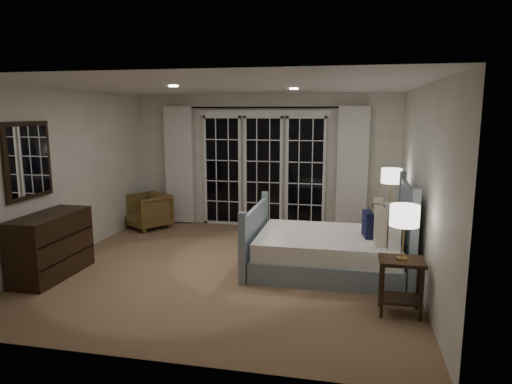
% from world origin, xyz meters
% --- Properties ---
extents(floor, '(5.00, 5.00, 0.00)m').
position_xyz_m(floor, '(0.00, 0.00, 0.00)').
color(floor, '#93674F').
rests_on(floor, ground).
extents(ceiling, '(5.00, 5.00, 0.00)m').
position_xyz_m(ceiling, '(0.00, 0.00, 2.50)').
color(ceiling, silver).
rests_on(ceiling, wall_back).
extents(wall_left, '(0.02, 5.00, 2.50)m').
position_xyz_m(wall_left, '(-2.50, 0.00, 1.25)').
color(wall_left, silver).
rests_on(wall_left, floor).
extents(wall_right, '(0.02, 5.00, 2.50)m').
position_xyz_m(wall_right, '(2.50, 0.00, 1.25)').
color(wall_right, silver).
rests_on(wall_right, floor).
extents(wall_back, '(5.00, 0.02, 2.50)m').
position_xyz_m(wall_back, '(0.00, 2.50, 1.25)').
color(wall_back, silver).
rests_on(wall_back, floor).
extents(wall_front, '(5.00, 0.02, 2.50)m').
position_xyz_m(wall_front, '(0.00, -2.50, 1.25)').
color(wall_front, silver).
rests_on(wall_front, floor).
extents(french_doors, '(2.50, 0.04, 2.20)m').
position_xyz_m(french_doors, '(0.00, 2.46, 1.09)').
color(french_doors, black).
rests_on(french_doors, wall_back).
extents(curtain_rod, '(3.50, 0.03, 0.03)m').
position_xyz_m(curtain_rod, '(0.00, 2.40, 2.25)').
color(curtain_rod, black).
rests_on(curtain_rod, wall_back).
extents(curtain_left, '(0.55, 0.10, 2.25)m').
position_xyz_m(curtain_left, '(-1.65, 2.38, 1.15)').
color(curtain_left, white).
rests_on(curtain_left, curtain_rod).
extents(curtain_right, '(0.55, 0.10, 2.25)m').
position_xyz_m(curtain_right, '(1.65, 2.38, 1.15)').
color(curtain_right, white).
rests_on(curtain_right, curtain_rod).
extents(downlight_a, '(0.12, 0.12, 0.01)m').
position_xyz_m(downlight_a, '(0.80, 0.60, 2.49)').
color(downlight_a, white).
rests_on(downlight_a, ceiling).
extents(downlight_b, '(0.12, 0.12, 0.01)m').
position_xyz_m(downlight_b, '(-0.60, -0.40, 2.49)').
color(downlight_b, white).
rests_on(downlight_b, ceiling).
extents(bed, '(2.11, 1.50, 1.22)m').
position_xyz_m(bed, '(1.42, 0.18, 0.32)').
color(bed, gray).
rests_on(bed, floor).
extents(nightstand_left, '(0.47, 0.38, 0.62)m').
position_xyz_m(nightstand_left, '(2.20, -1.05, 0.40)').
color(nightstand_left, black).
rests_on(nightstand_left, floor).
extents(nightstand_right, '(0.54, 0.43, 0.70)m').
position_xyz_m(nightstand_right, '(2.25, 1.34, 0.47)').
color(nightstand_right, black).
rests_on(nightstand_right, floor).
extents(lamp_left, '(0.31, 0.31, 0.59)m').
position_xyz_m(lamp_left, '(2.20, -1.05, 1.09)').
color(lamp_left, '#B29247').
rests_on(lamp_left, nightstand_left).
extents(lamp_right, '(0.31, 0.31, 0.61)m').
position_xyz_m(lamp_right, '(2.25, 1.34, 1.19)').
color(lamp_right, '#B29247').
rests_on(lamp_right, nightstand_right).
extents(armchair, '(0.98, 0.98, 0.65)m').
position_xyz_m(armchair, '(-2.10, 1.85, 0.33)').
color(armchair, brown).
rests_on(armchair, floor).
extents(dresser, '(0.51, 1.20, 0.85)m').
position_xyz_m(dresser, '(-2.23, -0.80, 0.43)').
color(dresser, black).
rests_on(dresser, floor).
extents(mirror, '(0.05, 0.85, 1.00)m').
position_xyz_m(mirror, '(-2.47, -0.80, 1.55)').
color(mirror, black).
rests_on(mirror, wall_left).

